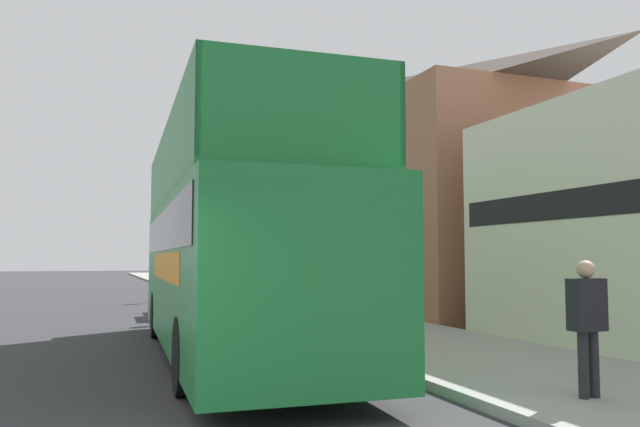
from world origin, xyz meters
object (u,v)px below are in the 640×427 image
(pedestrian_nearest, at_px, (587,315))
(lamp_post_second, at_px, (253,208))
(lamp_post_third, at_px, (211,222))
(lamp_post_nearest, at_px, (376,177))
(tour_bus, at_px, (230,257))
(parked_car_ahead_of_bus, at_px, (198,294))

(pedestrian_nearest, xyz_separation_m, lamp_post_second, (-0.83, 13.07, 2.25))
(lamp_post_second, height_order, lamp_post_third, lamp_post_third)
(pedestrian_nearest, bearing_deg, lamp_post_nearest, 97.71)
(tour_bus, relative_size, parked_car_ahead_of_bus, 2.46)
(tour_bus, relative_size, pedestrian_nearest, 6.49)
(parked_car_ahead_of_bus, bearing_deg, pedestrian_nearest, -78.94)
(tour_bus, relative_size, lamp_post_second, 2.26)
(pedestrian_nearest, height_order, lamp_post_nearest, lamp_post_nearest)
(lamp_post_second, bearing_deg, pedestrian_nearest, -86.38)
(tour_bus, xyz_separation_m, parked_car_ahead_of_bus, (0.76, 8.31, -1.13))
(parked_car_ahead_of_bus, xyz_separation_m, lamp_post_third, (1.81, 7.70, 2.72))
(lamp_post_nearest, xyz_separation_m, lamp_post_second, (-0.21, 8.53, 0.06))
(parked_car_ahead_of_bus, height_order, lamp_post_second, lamp_post_second)
(lamp_post_nearest, height_order, lamp_post_second, lamp_post_second)
(parked_car_ahead_of_bus, height_order, lamp_post_third, lamp_post_third)
(parked_car_ahead_of_bus, distance_m, lamp_post_second, 3.21)
(tour_bus, distance_m, parked_car_ahead_of_bus, 8.42)
(tour_bus, distance_m, lamp_post_third, 16.30)
(pedestrian_nearest, height_order, lamp_post_third, lamp_post_third)
(lamp_post_second, bearing_deg, tour_bus, -107.17)
(tour_bus, xyz_separation_m, pedestrian_nearest, (3.14, -5.60, -0.70))
(parked_car_ahead_of_bus, xyz_separation_m, lamp_post_nearest, (1.76, -9.37, 2.63))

